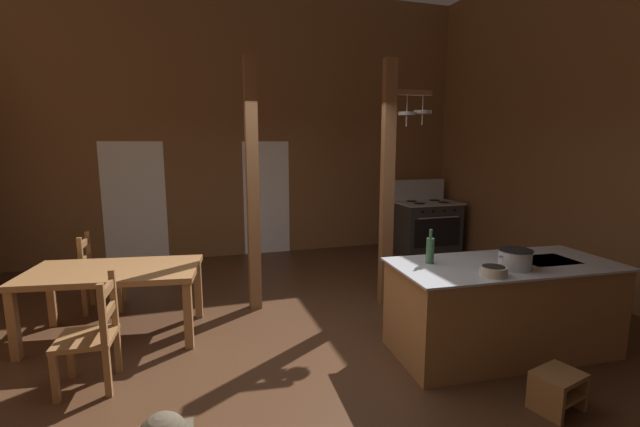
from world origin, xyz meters
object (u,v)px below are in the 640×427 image
at_px(stove_range, 426,225).
at_px(step_stool, 558,388).
at_px(bottle_tall_on_counter, 430,250).
at_px(kitchen_island, 502,307).
at_px(ladderback_chair_by_post, 99,274).
at_px(stockpot_on_counter, 515,259).
at_px(dining_table, 114,277).
at_px(mixing_bowl_on_counter, 493,271).
at_px(ladderback_chair_near_window, 93,335).

bearing_deg(stove_range, step_stool, -109.51).
relative_size(stove_range, bottle_tall_on_counter, 4.00).
relative_size(kitchen_island, ladderback_chair_by_post, 2.33).
height_order(stove_range, ladderback_chair_by_post, stove_range).
bearing_deg(ladderback_chair_by_post, stockpot_on_counter, -32.99).
xyz_separation_m(dining_table, stockpot_on_counter, (3.59, -1.65, 0.33)).
bearing_deg(ladderback_chair_by_post, step_stool, -41.34).
distance_m(dining_table, mixing_bowl_on_counter, 3.73).
distance_m(dining_table, stockpot_on_counter, 3.97).
distance_m(ladderback_chair_by_post, stockpot_on_counter, 4.68).
bearing_deg(bottle_tall_on_counter, stockpot_on_counter, -31.38).
bearing_deg(stockpot_on_counter, stove_range, 69.47).
bearing_deg(ladderback_chair_near_window, stove_range, 32.48).
xyz_separation_m(ladderback_chair_near_window, stockpot_on_counter, (3.63, -0.67, 0.53)).
distance_m(stockpot_on_counter, bottle_tall_on_counter, 0.75).
height_order(ladderback_chair_by_post, bottle_tall_on_counter, bottle_tall_on_counter).
distance_m(step_stool, stockpot_on_counter, 1.11).
distance_m(kitchen_island, stockpot_on_counter, 0.57).
bearing_deg(mixing_bowl_on_counter, dining_table, 151.74).
bearing_deg(dining_table, mixing_bowl_on_counter, -28.26).
bearing_deg(ladderback_chair_near_window, ladderback_chair_by_post, 98.29).
bearing_deg(step_stool, ladderback_chair_by_post, 138.66).
relative_size(stockpot_on_counter, mixing_bowl_on_counter, 1.57).
distance_m(ladderback_chair_near_window, bottle_tall_on_counter, 3.05).
bearing_deg(stove_range, ladderback_chair_by_post, -165.55).
bearing_deg(mixing_bowl_on_counter, bottle_tall_on_counter, 122.39).
bearing_deg(dining_table, ladderback_chair_near_window, -91.89).
xyz_separation_m(step_stool, ladderback_chair_by_post, (-3.71, 3.27, 0.27)).
bearing_deg(stockpot_on_counter, mixing_bowl_on_counter, -160.93).
xyz_separation_m(kitchen_island, ladderback_chair_near_window, (-3.68, 0.49, 0.01)).
distance_m(kitchen_island, ladderback_chair_by_post, 4.60).
relative_size(ladderback_chair_by_post, mixing_bowl_on_counter, 4.08).
relative_size(stove_range, dining_table, 0.73).
xyz_separation_m(mixing_bowl_on_counter, bottle_tall_on_counter, (-0.32, 0.50, 0.09)).
bearing_deg(bottle_tall_on_counter, step_stool, -67.89).
relative_size(kitchen_island, step_stool, 5.31).
distance_m(ladderback_chair_by_post, bottle_tall_on_counter, 3.94).
relative_size(ladderback_chair_near_window, stockpot_on_counter, 2.59).
xyz_separation_m(ladderback_chair_by_post, stockpot_on_counter, (3.90, -2.53, 0.53)).
distance_m(dining_table, ladderback_chair_by_post, 0.95).
xyz_separation_m(stove_range, mixing_bowl_on_counter, (-1.79, -4.02, 0.45)).
bearing_deg(ladderback_chair_near_window, step_stool, -22.24).
bearing_deg(stove_range, ladderback_chair_near_window, -147.52).
distance_m(stove_range, mixing_bowl_on_counter, 4.43).
xyz_separation_m(stove_range, bottle_tall_on_counter, (-2.11, -3.52, 0.54)).
bearing_deg(ladderback_chair_near_window, kitchen_island, -7.58).
bearing_deg(step_stool, stove_range, 70.49).
relative_size(stove_range, ladderback_chair_by_post, 1.39).
distance_m(ladderback_chair_near_window, mixing_bowl_on_counter, 3.43).
height_order(step_stool, stockpot_on_counter, stockpot_on_counter).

